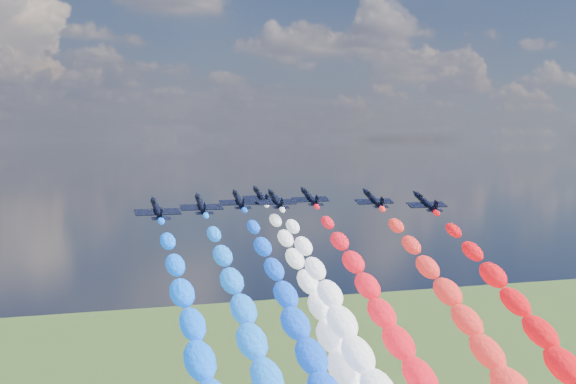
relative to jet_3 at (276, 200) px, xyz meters
name	(u,v)px	position (x,y,z in m)	size (l,w,h in m)	color
jet_0	(157,209)	(-27.00, -14.29, 0.00)	(8.26, 11.07, 2.44)	black
jet_1	(201,205)	(-17.43, -7.06, 0.00)	(8.26, 11.07, 2.44)	black
jet_2	(239,200)	(-7.57, 1.66, 0.00)	(8.26, 11.07, 2.44)	black
jet_3	(276,200)	(0.00, 0.00, 0.00)	(8.26, 11.07, 2.44)	black
jet_4	(261,196)	(0.15, 11.97, 0.00)	(8.26, 11.07, 2.44)	black
trail_4	(339,368)	(0.15, -35.28, -25.75)	(6.71, 92.43, 54.90)	white
jet_5	(310,197)	(9.18, 4.52, 0.00)	(8.26, 11.07, 2.44)	black
trail_5	(408,375)	(9.18, -42.73, -25.75)	(6.71, 92.43, 54.90)	red
jet_6	(373,199)	(20.14, -4.93, 0.00)	(8.26, 11.07, 2.44)	black
jet_7	(426,203)	(26.69, -15.77, 0.00)	(8.26, 11.07, 2.44)	black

